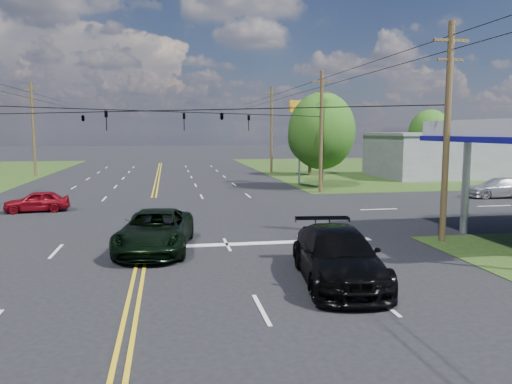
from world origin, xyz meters
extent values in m
plane|color=black|center=(0.00, 12.00, 0.00)|extent=(280.00, 280.00, 0.00)
cube|color=#223912|center=(35.00, 44.00, 0.00)|extent=(46.00, 48.00, 0.03)
cube|color=silver|center=(5.00, 4.00, 0.00)|extent=(10.00, 0.50, 0.02)
cube|color=slate|center=(30.00, 32.00, 2.20)|extent=(14.00, 10.00, 4.40)
cylinder|color=#A5A5AA|center=(15.00, 4.50, 2.33)|extent=(0.36, 0.36, 4.65)
cylinder|color=#45371D|center=(13.00, 3.00, 4.75)|extent=(0.28, 0.28, 9.50)
cube|color=#45371D|center=(13.00, 3.00, 8.70)|extent=(1.60, 0.12, 0.12)
cube|color=#45371D|center=(13.00, 3.00, 7.90)|extent=(1.20, 0.10, 0.10)
cylinder|color=#45371D|center=(13.00, 21.00, 4.75)|extent=(0.28, 0.28, 9.50)
cube|color=#45371D|center=(13.00, 21.00, 8.70)|extent=(1.60, 0.12, 0.12)
cube|color=#45371D|center=(13.00, 21.00, 7.90)|extent=(1.20, 0.10, 0.10)
cylinder|color=#45371D|center=(-13.00, 40.00, 5.00)|extent=(0.28, 0.28, 10.00)
cube|color=#45371D|center=(-13.00, 40.00, 9.20)|extent=(1.60, 0.12, 0.12)
cube|color=#45371D|center=(-13.00, 40.00, 8.40)|extent=(1.20, 0.10, 0.10)
cylinder|color=#45371D|center=(13.00, 40.00, 5.00)|extent=(0.28, 0.28, 10.00)
cube|color=#45371D|center=(13.00, 40.00, 9.20)|extent=(1.60, 0.12, 0.12)
cube|color=#45371D|center=(13.00, 40.00, 8.40)|extent=(1.20, 0.10, 0.10)
imported|color=black|center=(-2.08, 10.56, 5.42)|extent=(0.17, 0.21, 1.05)
imported|color=black|center=(2.08, 13.44, 5.42)|extent=(0.17, 0.21, 1.05)
imported|color=black|center=(6.50, 16.50, 5.42)|extent=(0.17, 0.21, 1.05)
imported|color=black|center=(-3.90, 14.70, 5.70)|extent=(1.24, 0.26, 0.50)
imported|color=black|center=(3.90, 9.30, 5.70)|extent=(1.24, 0.26, 0.50)
cylinder|color=black|center=(13.00, 10.00, 8.90)|extent=(0.04, 100.00, 0.04)
cylinder|color=black|center=(13.00, 10.00, 8.30)|extent=(0.04, 100.00, 0.04)
cylinder|color=#45371D|center=(14.00, 24.00, 1.65)|extent=(0.36, 0.36, 3.30)
ellipsoid|color=#1D4312|center=(14.00, 24.00, 4.88)|extent=(5.70, 5.70, 6.60)
cylinder|color=#45371D|center=(16.50, 36.00, 1.43)|extent=(0.36, 0.36, 2.86)
ellipsoid|color=#1D4312|center=(16.50, 36.00, 4.23)|extent=(4.94, 4.94, 5.72)
cylinder|color=#45371D|center=(34.00, 42.00, 1.54)|extent=(0.36, 0.36, 3.08)
ellipsoid|color=#1D4312|center=(34.00, 42.00, 4.55)|extent=(5.32, 5.32, 6.16)
imported|color=black|center=(0.50, 3.50, 0.82)|extent=(3.47, 6.23, 1.65)
imported|color=black|center=(6.42, -1.90, 0.87)|extent=(3.13, 6.22, 1.73)
imported|color=maroon|center=(-6.81, 14.89, 0.64)|extent=(3.91, 1.95, 1.28)
imported|color=silver|center=(25.10, 15.87, 0.73)|extent=(5.11, 2.30, 1.46)
cylinder|color=#A5A5AA|center=(13.00, 27.47, 3.84)|extent=(0.20, 0.20, 7.68)
cube|color=orange|center=(13.00, 27.47, 7.08)|extent=(2.11, 0.75, 1.06)
camera|label=1|loc=(1.05, -16.95, 4.88)|focal=35.00mm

